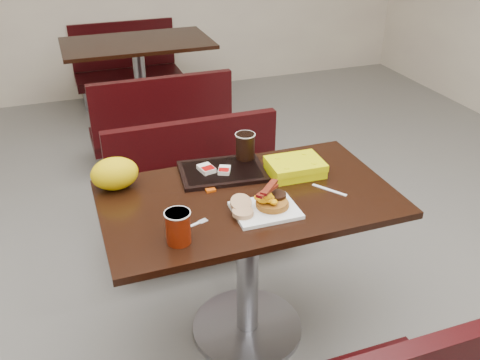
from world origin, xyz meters
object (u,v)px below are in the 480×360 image
object	(u,v)px
platter	(265,210)
hashbrown_sleeve_left	(206,169)
clamshell	(295,167)
paper_bag	(115,174)
coffee_cup_near	(178,227)
fork	(190,226)
bench_far_s	(158,117)
bench_far_n	(128,64)
table_near	(248,268)
bench_near_n	(204,195)
tray	(222,171)
coffee_cup_far	(245,146)
pancake_stack	(272,203)
knife	(329,190)
hashbrown_sleeve_right	(224,170)
table_far	(141,85)

from	to	relation	value
platter	hashbrown_sleeve_left	distance (m)	0.39
clamshell	paper_bag	bearing A→B (deg)	171.56
coffee_cup_near	fork	world-z (taller)	coffee_cup_near
bench_far_s	bench_far_n	bearing A→B (deg)	90.00
table_near	coffee_cup_near	distance (m)	0.60
platter	bench_far_n	bearing A→B (deg)	91.23
bench_near_n	tray	world-z (taller)	tray
fork	coffee_cup_far	xyz separation A→B (m)	(0.38, 0.43, 0.07)
tray	fork	bearing A→B (deg)	-117.82
pancake_stack	knife	size ratio (longest dim) A/B	0.83
coffee_cup_near	hashbrown_sleeve_right	distance (m)	0.52
bench_far_n	coffee_cup_far	world-z (taller)	coffee_cup_far
table_far	clamshell	distance (m)	2.54
coffee_cup_near	fork	distance (m)	0.12
bench_far_n	platter	xyz separation A→B (m)	(0.02, -3.44, 0.40)
table_far	bench_far_s	world-z (taller)	table_far
tray	hashbrown_sleeve_left	bearing A→B (deg)	174.63
bench_near_n	hashbrown_sleeve_left	xyz separation A→B (m)	(-0.11, -0.47, 0.42)
hashbrown_sleeve_left	hashbrown_sleeve_right	distance (m)	0.08
coffee_cup_far	clamshell	size ratio (longest dim) A/B	0.50
tray	clamshell	world-z (taller)	clamshell
hashbrown_sleeve_left	paper_bag	world-z (taller)	paper_bag
bench_far_n	coffee_cup_far	xyz separation A→B (m)	(0.09, -3.00, 0.47)
table_far	coffee_cup_far	distance (m)	2.35
table_far	platter	size ratio (longest dim) A/B	4.80
paper_bag	coffee_cup_near	bearing A→B (deg)	-71.50
bench_far_s	hashbrown_sleeve_right	size ratio (longest dim) A/B	14.78
table_far	bench_far_s	size ratio (longest dim) A/B	1.20
bench_far_s	hashbrown_sleeve_right	distance (m)	1.75
bench_near_n	clamshell	xyz separation A→B (m)	(0.26, -0.59, 0.42)
coffee_cup_far	platter	bearing A→B (deg)	-99.87
clamshell	coffee_cup_far	bearing A→B (deg)	133.08
pancake_stack	paper_bag	bearing A→B (deg)	145.89
table_near	hashbrown_sleeve_right	size ratio (longest dim) A/B	17.73
clamshell	coffee_cup_near	bearing A→B (deg)	-149.84
fork	knife	world-z (taller)	same
hashbrown_sleeve_left	bench_near_n	bearing A→B (deg)	65.02
bench_far_n	clamshell	size ratio (longest dim) A/B	4.22
table_far	hashbrown_sleeve_left	xyz separation A→B (m)	(-0.11, -2.37, 0.40)
bench_near_n	platter	world-z (taller)	platter
table_near	pancake_stack	size ratio (longest dim) A/B	9.20
bench_far_n	knife	world-z (taller)	knife
bench_near_n	coffee_cup_far	world-z (taller)	coffee_cup_far
bench_far_s	paper_bag	bearing A→B (deg)	-106.87
coffee_cup_far	paper_bag	size ratio (longest dim) A/B	0.60
bench_far_n	hashbrown_sleeve_right	bearing A→B (deg)	-90.72
platter	clamshell	size ratio (longest dim) A/B	1.05
platter	hashbrown_sleeve_left	world-z (taller)	hashbrown_sleeve_left
bench_near_n	paper_bag	distance (m)	0.82
platter	paper_bag	bearing A→B (deg)	144.39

